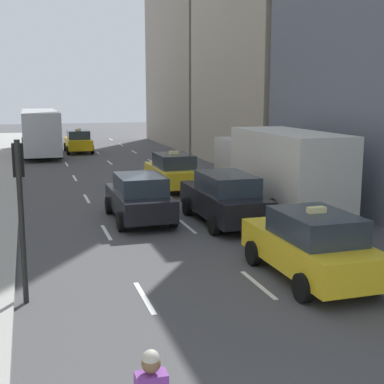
# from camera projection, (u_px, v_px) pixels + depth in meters

# --- Properties ---
(lane_markings) EXTENTS (5.72, 56.00, 0.01)m
(lane_markings) POSITION_uv_depth(u_px,v_px,m) (136.00, 184.00, 26.97)
(lane_markings) COLOR white
(lane_markings) RESTS_ON ground
(taxi_lead) EXTENTS (2.02, 4.40, 1.87)m
(taxi_lead) POSITION_uv_depth(u_px,v_px,m) (173.00, 171.00, 25.43)
(taxi_lead) COLOR yellow
(taxi_lead) RESTS_ON ground
(taxi_second) EXTENTS (2.02, 4.40, 1.87)m
(taxi_second) POSITION_uv_depth(u_px,v_px,m) (78.00, 141.00, 41.17)
(taxi_second) COLOR yellow
(taxi_second) RESTS_ON ground
(taxi_third) EXTENTS (2.02, 4.40, 1.87)m
(taxi_third) POSITION_uv_depth(u_px,v_px,m) (311.00, 245.00, 13.14)
(taxi_third) COLOR yellow
(taxi_third) RESTS_ON ground
(sedan_black_near) EXTENTS (2.02, 4.41, 1.70)m
(sedan_black_near) POSITION_uv_depth(u_px,v_px,m) (139.00, 197.00, 19.20)
(sedan_black_near) COLOR black
(sedan_black_near) RESTS_ON ground
(sedan_silver_behind) EXTENTS (2.02, 4.91, 1.80)m
(sedan_silver_behind) POSITION_uv_depth(u_px,v_px,m) (224.00, 198.00, 18.85)
(sedan_silver_behind) COLOR black
(sedan_silver_behind) RESTS_ON ground
(city_bus) EXTENTS (2.80, 11.61, 3.25)m
(city_bus) POSITION_uv_depth(u_px,v_px,m) (40.00, 130.00, 40.20)
(city_bus) COLOR #B7BCC1
(city_bus) RESTS_ON ground
(box_truck) EXTENTS (2.58, 8.40, 3.15)m
(box_truck) POSITION_uv_depth(u_px,v_px,m) (277.00, 166.00, 21.01)
(box_truck) COLOR silver
(box_truck) RESTS_ON ground
(traffic_light_pole) EXTENTS (0.24, 0.42, 3.60)m
(traffic_light_pole) POSITION_uv_depth(u_px,v_px,m) (20.00, 195.00, 11.44)
(traffic_light_pole) COLOR black
(traffic_light_pole) RESTS_ON ground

